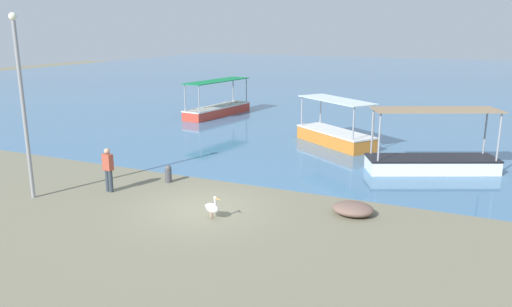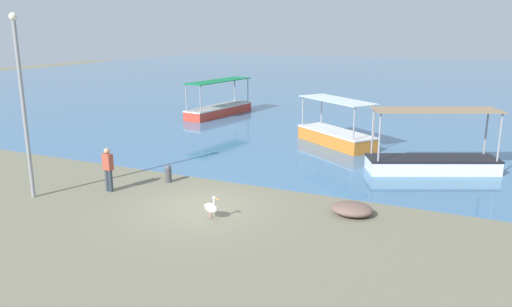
# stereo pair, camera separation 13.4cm
# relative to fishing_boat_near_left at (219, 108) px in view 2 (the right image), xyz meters

# --- Properties ---
(ground) EXTENTS (120.00, 120.00, 0.00)m
(ground) POSITION_rel_fishing_boat_near_left_xyz_m (8.50, -16.64, -0.51)
(ground) COLOR #76725A
(harbor_water) EXTENTS (110.00, 90.00, 0.00)m
(harbor_water) POSITION_rel_fishing_boat_near_left_xyz_m (8.50, 31.36, -0.51)
(harbor_water) COLOR teal
(harbor_water) RESTS_ON ground
(fishing_boat_near_left) EXTENTS (2.34, 6.25, 2.47)m
(fishing_boat_near_left) POSITION_rel_fishing_boat_near_left_xyz_m (0.00, 0.00, 0.00)
(fishing_boat_near_left) COLOR #CA3D2D
(fishing_boat_near_left) RESTS_ON harbor_water
(fishing_boat_far_right) EXTENTS (4.87, 4.12, 2.41)m
(fishing_boat_far_right) POSITION_rel_fishing_boat_near_left_xyz_m (10.06, -5.44, 0.03)
(fishing_boat_far_right) COLOR orange
(fishing_boat_far_right) RESTS_ON harbor_water
(fishing_boat_far_left) EXTENTS (5.63, 3.69, 2.72)m
(fishing_boat_far_left) POSITION_rel_fishing_boat_near_left_xyz_m (15.25, -8.69, 0.01)
(fishing_boat_far_left) COLOR white
(fishing_boat_far_left) RESTS_ON harbor_water
(pelican) EXTENTS (0.79, 0.45, 0.80)m
(pelican) POSITION_rel_fishing_boat_near_left_xyz_m (9.34, -17.37, -0.13)
(pelican) COLOR #E0997A
(pelican) RESTS_ON ground
(lamp_post) EXTENTS (0.28, 0.28, 6.55)m
(lamp_post) POSITION_rel_fishing_boat_near_left_xyz_m (2.35, -18.28, 3.13)
(lamp_post) COLOR gray
(lamp_post) RESTS_ON ground
(mooring_bollard) EXTENTS (0.28, 0.28, 0.72)m
(mooring_bollard) POSITION_rel_fishing_boat_near_left_xyz_m (5.80, -14.66, -0.12)
(mooring_bollard) COLOR #47474C
(mooring_bollard) RESTS_ON ground
(fisherman_standing) EXTENTS (0.43, 0.28, 1.69)m
(fisherman_standing) POSITION_rel_fishing_boat_near_left_xyz_m (4.43, -16.58, 0.40)
(fisherman_standing) COLOR #323C46
(fisherman_standing) RESTS_ON ground
(net_pile) EXTENTS (1.39, 1.18, 0.42)m
(net_pile) POSITION_rel_fishing_boat_near_left_xyz_m (13.43, -15.15, -0.30)
(net_pile) COLOR brown
(net_pile) RESTS_ON ground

